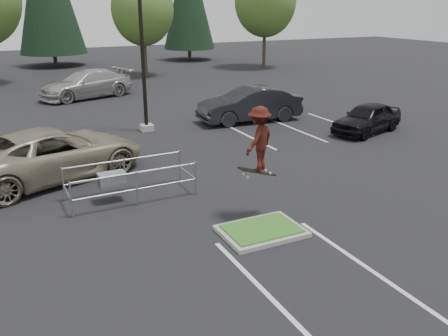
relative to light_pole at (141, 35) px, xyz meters
name	(u,v)px	position (x,y,z in m)	size (l,w,h in m)	color
ground	(261,233)	(-0.50, -12.00, -4.56)	(120.00, 120.00, 0.00)	black
grass_median	(262,231)	(-0.50, -12.00, -4.48)	(2.20, 1.60, 0.16)	gray
stall_lines	(147,173)	(-1.85, -5.98, -4.56)	(22.62, 17.60, 0.01)	silver
light_pole	(141,35)	(0.00, 0.00, 0.00)	(0.70, 0.60, 10.12)	gray
decid_c	(142,12)	(5.49, 17.83, 0.69)	(5.12, 5.12, 8.38)	#38281C
decid_d	(265,3)	(17.49, 18.33, 1.35)	(5.76, 5.76, 9.43)	#38281C
cart_corral	(116,179)	(-3.45, -8.01, -3.85)	(4.01, 1.50, 1.13)	#9A9DA2
skateboarder	(258,139)	(-0.10, -11.00, -2.20)	(1.37, 1.21, 2.09)	black
car_l_tan	(51,154)	(-5.00, -5.00, -3.66)	(2.98, 6.46, 1.80)	gray
car_r_charc	(250,104)	(5.49, -0.50, -3.66)	(1.90, 5.44, 1.79)	black
car_r_black	(368,118)	(9.50, -5.00, -3.85)	(1.68, 4.18, 1.42)	black
car_far_silver	(87,84)	(-0.87, 10.00, -3.67)	(2.50, 6.15, 1.79)	#A9A8A3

